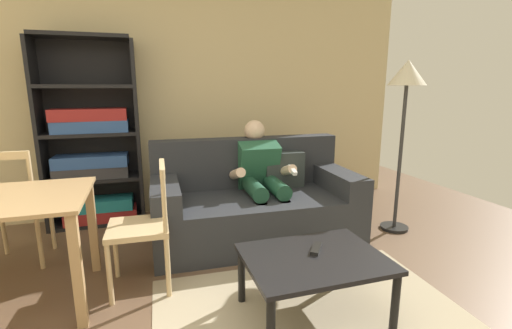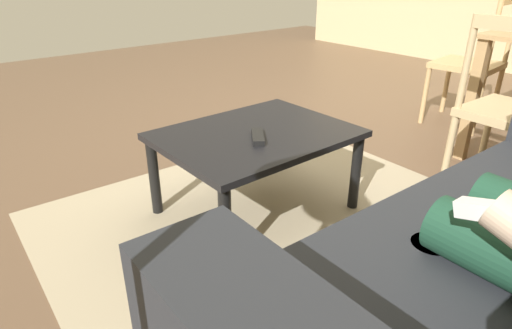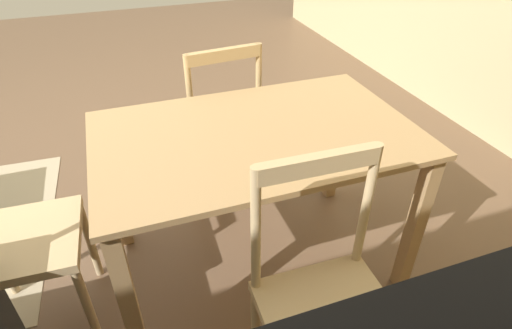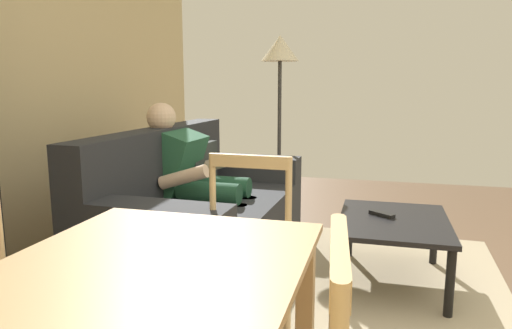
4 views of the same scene
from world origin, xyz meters
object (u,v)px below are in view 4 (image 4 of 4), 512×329
tv_remote (382,214)px  floor_lamp (280,64)px  person_lounging (196,177)px  dining_chair_facing_couch (239,260)px  couch (198,215)px  coffee_table (393,227)px

tv_remote → floor_lamp: floor_lamp is taller
person_lounging → dining_chair_facing_couch: person_lounging is taller
floor_lamp → tv_remote: bearing=-145.3°
dining_chair_facing_couch → floor_lamp: size_ratio=0.54×
couch → person_lounging: size_ratio=1.74×
person_lounging → dining_chair_facing_couch: (-1.13, -0.67, -0.13)m
person_lounging → coffee_table: 1.39m
tv_remote → dining_chair_facing_couch: (-1.07, 0.63, 0.03)m
couch → dining_chair_facing_couch: (-1.04, -0.62, 0.13)m
couch → dining_chair_facing_couch: bearing=-149.2°
couch → person_lounging: bearing=29.4°
dining_chair_facing_couch → couch: bearing=30.8°
couch → tv_remote: 1.25m
person_lounging → tv_remote: person_lounging is taller
coffee_table → tv_remote: tv_remote is taller
couch → tv_remote: size_ratio=11.44×
coffee_table → floor_lamp: size_ratio=0.51×
coffee_table → dining_chair_facing_couch: (-1.02, 0.70, 0.10)m
dining_chair_facing_couch → person_lounging: bearing=30.7°
coffee_table → floor_lamp: bearing=35.7°
coffee_table → dining_chair_facing_couch: 1.24m
tv_remote → dining_chair_facing_couch: bearing=5.8°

